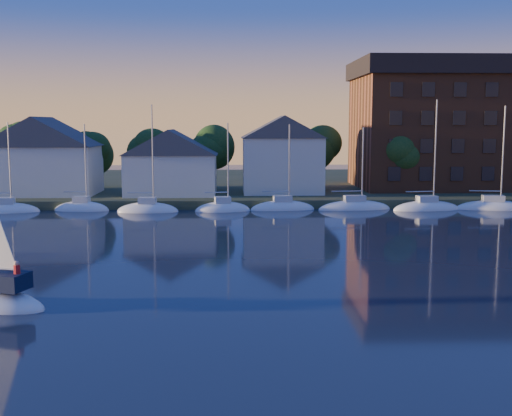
{
  "coord_description": "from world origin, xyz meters",
  "views": [
    {
      "loc": [
        1.75,
        -23.04,
        9.83
      ],
      "look_at": [
        3.32,
        22.0,
        3.87
      ],
      "focal_mm": 45.0,
      "sensor_mm": 36.0,
      "label": 1
    }
  ],
  "objects_px": {
    "condo_block": "(467,124)",
    "clubhouse_centre": "(171,161)",
    "clubhouse_east": "(282,153)",
    "clubhouse_west": "(43,155)"
  },
  "relations": [
    {
      "from": "clubhouse_west",
      "to": "clubhouse_east",
      "type": "relative_size",
      "value": 1.3
    },
    {
      "from": "clubhouse_centre",
      "to": "clubhouse_west",
      "type": "bearing_deg",
      "value": 176.42
    },
    {
      "from": "clubhouse_centre",
      "to": "clubhouse_east",
      "type": "height_order",
      "value": "clubhouse_east"
    },
    {
      "from": "clubhouse_west",
      "to": "clubhouse_east",
      "type": "xyz_separation_m",
      "value": [
        30.0,
        1.0,
        0.07
      ]
    },
    {
      "from": "clubhouse_east",
      "to": "clubhouse_west",
      "type": "bearing_deg",
      "value": -178.09
    },
    {
      "from": "clubhouse_centre",
      "to": "condo_block",
      "type": "xyz_separation_m",
      "value": [
        40.0,
        7.95,
        4.66
      ]
    },
    {
      "from": "clubhouse_west",
      "to": "clubhouse_east",
      "type": "bearing_deg",
      "value": 1.91
    },
    {
      "from": "clubhouse_centre",
      "to": "clubhouse_east",
      "type": "bearing_deg",
      "value": 8.13
    },
    {
      "from": "condo_block",
      "to": "clubhouse_centre",
      "type": "bearing_deg",
      "value": -168.76
    },
    {
      "from": "clubhouse_west",
      "to": "condo_block",
      "type": "height_order",
      "value": "condo_block"
    }
  ]
}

